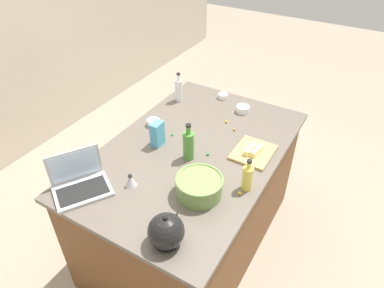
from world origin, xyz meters
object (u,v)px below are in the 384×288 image
at_px(kettle, 166,231).
at_px(butter_stick_right, 249,149).
at_px(ramekin_medium, 223,96).
at_px(cutting_board, 253,152).
at_px(butter_stick_left, 256,151).
at_px(bottle_vinegar, 179,90).
at_px(kitchen_timer, 131,181).
at_px(candy_bag, 157,134).
at_px(laptop, 80,182).
at_px(bottle_oil, 247,178).
at_px(bottle_olive, 189,145).
at_px(ramekin_wide, 243,109).
at_px(mixing_bowl_large, 199,186).
at_px(ramekin_small, 153,122).

bearing_deg(kettle, butter_stick_right, -4.98).
relative_size(butter_stick_right, ramekin_medium, 1.41).
height_order(cutting_board, butter_stick_left, butter_stick_left).
distance_m(bottle_vinegar, ramekin_medium, 0.37).
distance_m(butter_stick_left, kitchen_timer, 0.81).
xyz_separation_m(butter_stick_left, ramekin_medium, (0.56, 0.51, -0.02)).
bearing_deg(candy_bag, butter_stick_right, -69.47).
distance_m(laptop, bottle_oil, 0.95).
bearing_deg(kettle, bottle_olive, 21.69).
relative_size(laptop, kettle, 1.78).
xyz_separation_m(bottle_oil, ramekin_wide, (0.75, 0.35, -0.06)).
relative_size(ramekin_medium, kitchen_timer, 1.01).
height_order(mixing_bowl_large, ramekin_small, mixing_bowl_large).
distance_m(bottle_olive, candy_bag, 0.25).
relative_size(butter_stick_right, kitchen_timer, 1.43).
height_order(laptop, cutting_board, laptop).
bearing_deg(bottle_oil, ramekin_medium, 33.84).
height_order(laptop, butter_stick_left, laptop).
relative_size(laptop, bottle_vinegar, 1.61).
bearing_deg(mixing_bowl_large, ramekin_wide, 8.80).
distance_m(ramekin_wide, candy_bag, 0.74).
height_order(bottle_vinegar, ramekin_wide, bottle_vinegar).
height_order(laptop, butter_stick_right, laptop).
distance_m(bottle_olive, butter_stick_right, 0.40).
distance_m(laptop, bottle_olive, 0.68).
height_order(bottle_olive, ramekin_medium, bottle_olive).
bearing_deg(kitchen_timer, ramekin_wide, -12.16).
bearing_deg(laptop, butter_stick_left, -43.58).
bearing_deg(candy_bag, butter_stick_left, -70.20).
distance_m(bottle_oil, butter_stick_right, 0.32).
distance_m(butter_stick_left, ramekin_small, 0.77).
bearing_deg(laptop, bottle_olive, -35.32).
xyz_separation_m(bottle_vinegar, cutting_board, (-0.34, -0.78, -0.09)).
xyz_separation_m(butter_stick_right, ramekin_medium, (0.56, 0.47, -0.02)).
relative_size(cutting_board, ramekin_wide, 2.83).
bearing_deg(kettle, ramekin_wide, 7.51).
bearing_deg(mixing_bowl_large, laptop, 116.63).
distance_m(laptop, candy_bag, 0.59).
xyz_separation_m(bottle_olive, ramekin_medium, (0.79, 0.15, -0.08)).
bearing_deg(butter_stick_right, ramekin_small, 93.30).
bearing_deg(cutting_board, butter_stick_left, -114.84).
relative_size(mixing_bowl_large, bottle_olive, 1.06).
distance_m(bottle_oil, ramekin_wide, 0.83).
bearing_deg(kitchen_timer, bottle_olive, -22.23).
relative_size(bottle_olive, ramekin_small, 2.77).
distance_m(mixing_bowl_large, kettle, 0.37).
height_order(ramekin_medium, kitchen_timer, kitchen_timer).
bearing_deg(mixing_bowl_large, candy_bag, 60.40).
bearing_deg(bottle_olive, ramekin_wide, -6.06).
height_order(ramekin_medium, candy_bag, candy_bag).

